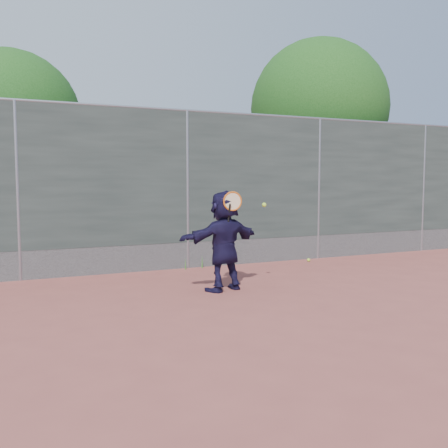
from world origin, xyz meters
name	(u,v)px	position (x,y,z in m)	size (l,w,h in m)	color
ground	(280,311)	(0.00, 0.00, 0.00)	(80.00, 80.00, 0.00)	#9E4C42
player	(224,241)	(-0.17, 1.41, 0.77)	(1.42, 0.45, 1.53)	#171233
ball_ground	(309,260)	(2.56, 3.19, 0.03)	(0.07, 0.07, 0.07)	#BAEA34
fence	(187,186)	(0.00, 3.50, 1.58)	(20.00, 0.06, 3.03)	#38423D
swing_action	(236,203)	(-0.07, 1.22, 1.35)	(0.76, 0.17, 0.51)	#CE5713
tree_right	(324,113)	(4.68, 5.75, 3.49)	(3.78, 3.60, 5.39)	#382314
tree_left	(18,124)	(-2.85, 6.55, 2.94)	(3.15, 3.00, 4.53)	#382314
weed_clump	(204,261)	(0.29, 3.38, 0.13)	(0.68, 0.07, 0.30)	#387226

